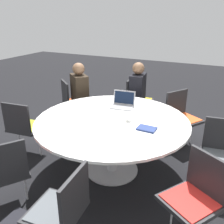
% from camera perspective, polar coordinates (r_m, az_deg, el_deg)
% --- Properties ---
extents(ground_plane, '(16.00, 16.00, 0.00)m').
position_cam_1_polar(ground_plane, '(3.44, 0.00, -13.07)').
color(ground_plane, black).
extents(conference_table, '(1.89, 1.89, 0.74)m').
position_cam_1_polar(conference_table, '(3.12, 0.00, -3.50)').
color(conference_table, '#B7B7BC').
rests_on(conference_table, ground_plane).
extents(chair_0, '(0.49, 0.47, 0.85)m').
position_cam_1_polar(chair_0, '(4.60, 5.62, 3.28)').
color(chair_0, '#262628').
rests_on(chair_0, ground_plane).
extents(chair_1, '(0.60, 0.61, 0.85)m').
position_cam_1_polar(chair_1, '(4.54, -8.98, 2.85)').
color(chair_1, '#262628').
rests_on(chair_1, ground_plane).
extents(chair_2, '(0.47, 0.48, 0.85)m').
position_cam_1_polar(chair_2, '(3.72, -19.52, -2.64)').
color(chair_2, '#262628').
rests_on(chair_2, ground_plane).
extents(chair_3, '(0.60, 0.59, 0.85)m').
position_cam_1_polar(chair_3, '(2.78, -23.36, -11.97)').
color(chair_3, '#262628').
rests_on(chair_3, ground_plane).
extents(chair_4, '(0.47, 0.46, 0.85)m').
position_cam_1_polar(chair_4, '(2.20, -11.32, -20.47)').
color(chair_4, '#262628').
rests_on(chair_4, ground_plane).
extents(chair_5, '(0.59, 0.60, 0.85)m').
position_cam_1_polar(chair_5, '(2.40, 18.60, -17.21)').
color(chair_5, '#262628').
rests_on(chair_5, ground_plane).
extents(chair_6, '(0.47, 0.49, 0.85)m').
position_cam_1_polar(chair_6, '(3.12, 23.73, -8.14)').
color(chair_6, '#262628').
rests_on(chair_6, ground_plane).
extents(chair_7, '(0.60, 0.59, 0.85)m').
position_cam_1_polar(chair_7, '(3.98, 15.58, -0.52)').
color(chair_7, '#262628').
rests_on(chair_7, ground_plane).
extents(person_0, '(0.38, 0.29, 1.20)m').
position_cam_1_polar(person_0, '(4.30, 6.03, 4.67)').
color(person_0, black).
rests_on(person_0, ground_plane).
extents(person_1, '(0.40, 0.42, 1.20)m').
position_cam_1_polar(person_1, '(4.28, -7.20, 4.52)').
color(person_1, '#2D2319').
rests_on(person_1, ground_plane).
extents(laptop, '(0.27, 0.33, 0.21)m').
position_cam_1_polar(laptop, '(3.47, 2.54, 2.10)').
color(laptop, '#99999E').
rests_on(laptop, conference_table).
extents(spiral_notebook, '(0.15, 0.21, 0.02)m').
position_cam_1_polar(spiral_notebook, '(2.84, 7.94, -3.77)').
color(spiral_notebook, navy).
rests_on(spiral_notebook, conference_table).
extents(coffee_cup, '(0.08, 0.08, 0.08)m').
position_cam_1_polar(coffee_cup, '(3.03, 3.78, -1.37)').
color(coffee_cup, white).
rests_on(coffee_cup, conference_table).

